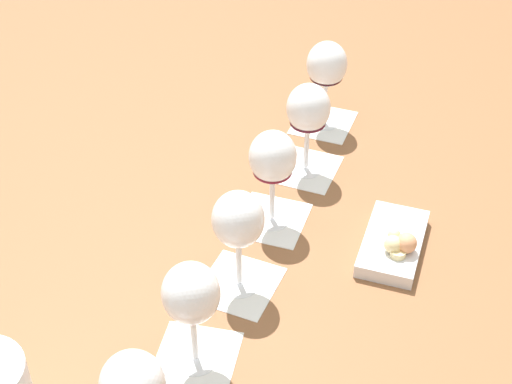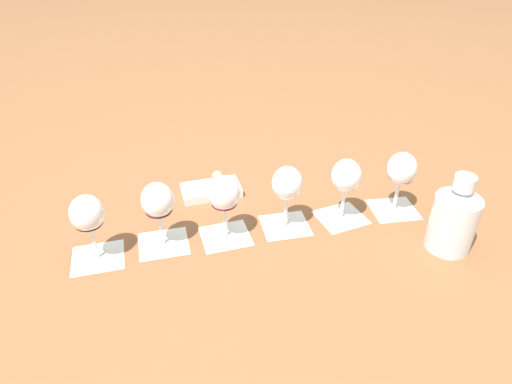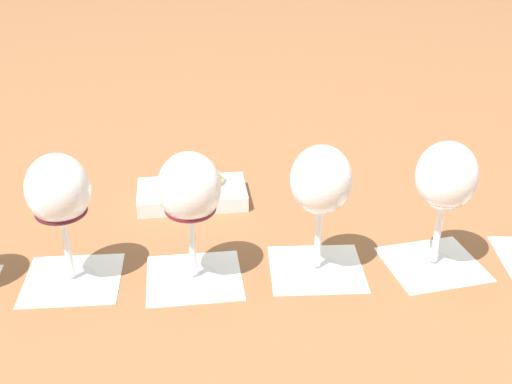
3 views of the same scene
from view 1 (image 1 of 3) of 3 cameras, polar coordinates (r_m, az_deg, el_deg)
name	(u,v)px [view 1 (image 1 of 3)]	position (r m, az deg, el deg)	size (l,w,h in m)	color
ground_plane	(256,251)	(1.25, -0.02, -4.35)	(8.00, 8.00, 0.00)	brown
tasting_card_1	(196,359)	(1.10, -4.40, -12.03)	(0.16, 0.16, 0.00)	white
tasting_card_2	(239,284)	(1.19, -1.22, -6.72)	(0.16, 0.16, 0.00)	white
tasting_card_3	(272,220)	(1.30, 1.15, -2.02)	(0.16, 0.16, 0.00)	white
tasting_card_4	(305,169)	(1.42, 3.62, 1.70)	(0.16, 0.16, 0.00)	white
tasting_card_5	(323,123)	(1.54, 4.91, 5.05)	(0.16, 0.16, 0.00)	white
wine_glass_1	(191,298)	(1.01, -4.73, -7.68)	(0.08, 0.08, 0.17)	white
wine_glass_2	(238,224)	(1.11, -1.30, -2.33)	(0.08, 0.08, 0.17)	white
wine_glass_3	(273,161)	(1.23, 1.22, 2.28)	(0.08, 0.08, 0.17)	white
wine_glass_4	(308,112)	(1.35, 3.83, 5.84)	(0.08, 0.08, 0.17)	white
wine_glass_5	(327,68)	(1.48, 5.16, 8.97)	(0.08, 0.08, 0.17)	white
snack_dish	(394,243)	(1.26, 10.00, -3.69)	(0.18, 0.18, 0.06)	silver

